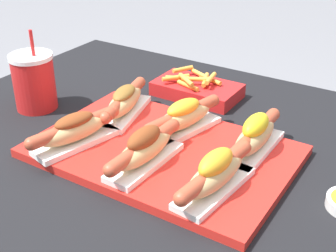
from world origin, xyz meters
TOP-DOWN VIEW (x-y plane):
  - serving_tray at (0.03, 0.02)m, footprint 0.51×0.34m
  - hot_dog_0 at (-0.13, -0.06)m, footprint 0.10×0.22m
  - hot_dog_1 at (0.03, -0.05)m, footprint 0.07×0.22m
  - hot_dog_2 at (0.18, -0.05)m, footprint 0.08×0.22m
  - hot_dog_3 at (-0.12, 0.10)m, footprint 0.10×0.21m
  - hot_dog_4 at (0.03, 0.10)m, footprint 0.10×0.22m
  - hot_dog_5 at (0.19, 0.10)m, footprint 0.06×0.22m
  - drink_cup at (-0.35, 0.04)m, footprint 0.10×0.10m
  - fries_basket at (-0.05, 0.31)m, footprint 0.21×0.12m

SIDE VIEW (x-z plane):
  - serving_tray at x=0.03m, z-range 0.75..0.76m
  - fries_basket at x=-0.05m, z-range 0.74..0.80m
  - hot_dog_3 at x=-0.12m, z-range 0.76..0.83m
  - hot_dog_0 at x=-0.13m, z-range 0.76..0.83m
  - hot_dog_4 at x=0.03m, z-range 0.76..0.83m
  - hot_dog_1 at x=0.03m, z-range 0.76..0.84m
  - hot_dog_2 at x=0.18m, z-range 0.76..0.84m
  - hot_dog_5 at x=0.19m, z-range 0.76..0.84m
  - drink_cup at x=-0.35m, z-range 0.72..0.91m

